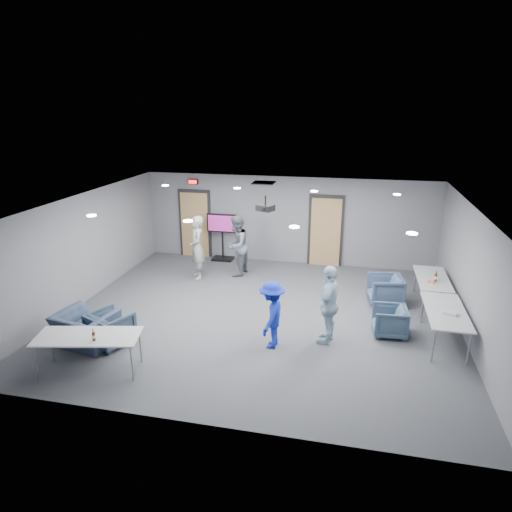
% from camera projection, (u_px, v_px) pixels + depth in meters
% --- Properties ---
extents(floor, '(9.00, 9.00, 0.00)m').
position_uv_depth(floor, '(260.00, 315.00, 10.82)').
color(floor, '#37393E').
rests_on(floor, ground).
extents(ceiling, '(9.00, 9.00, 0.00)m').
position_uv_depth(ceiling, '(260.00, 203.00, 9.96)').
color(ceiling, silver).
rests_on(ceiling, wall_back).
extents(wall_back, '(9.00, 0.02, 2.70)m').
position_uv_depth(wall_back, '(287.00, 220.00, 14.10)').
color(wall_back, slate).
rests_on(wall_back, floor).
extents(wall_front, '(9.00, 0.02, 2.70)m').
position_uv_depth(wall_front, '(203.00, 348.00, 6.68)').
color(wall_front, slate).
rests_on(wall_front, floor).
extents(wall_left, '(0.02, 8.00, 2.70)m').
position_uv_depth(wall_left, '(83.00, 249.00, 11.32)').
color(wall_left, slate).
rests_on(wall_left, floor).
extents(wall_right, '(0.02, 8.00, 2.70)m').
position_uv_depth(wall_right, '(472.00, 277.00, 9.46)').
color(wall_right, slate).
rests_on(wall_right, floor).
extents(door_left, '(1.06, 0.17, 2.24)m').
position_uv_depth(door_left, '(195.00, 224.00, 14.76)').
color(door_left, black).
rests_on(door_left, wall_back).
extents(door_right, '(1.06, 0.17, 2.24)m').
position_uv_depth(door_right, '(326.00, 232.00, 13.89)').
color(door_right, black).
rests_on(door_right, wall_back).
extents(exit_sign, '(0.32, 0.08, 0.16)m').
position_uv_depth(exit_sign, '(193.00, 182.00, 14.30)').
color(exit_sign, black).
rests_on(exit_sign, wall_back).
extents(hvac_diffuser, '(0.60, 0.60, 0.03)m').
position_uv_depth(hvac_diffuser, '(264.00, 183.00, 12.67)').
color(hvac_diffuser, black).
rests_on(hvac_diffuser, ceiling).
extents(downlights, '(6.18, 3.78, 0.02)m').
position_uv_depth(downlights, '(260.00, 204.00, 9.97)').
color(downlights, white).
rests_on(downlights, ceiling).
extents(person_a, '(0.70, 0.79, 1.82)m').
position_uv_depth(person_a, '(197.00, 248.00, 12.89)').
color(person_a, '#9B9D9A').
rests_on(person_a, floor).
extents(person_b, '(0.78, 0.95, 1.79)m').
position_uv_depth(person_b, '(237.00, 246.00, 13.12)').
color(person_b, slate).
rests_on(person_b, floor).
extents(person_c, '(0.58, 1.05, 1.69)m').
position_uv_depth(person_c, '(329.00, 304.00, 9.37)').
color(person_c, '#A9C7D9').
rests_on(person_c, floor).
extents(person_d, '(0.59, 0.95, 1.42)m').
position_uv_depth(person_d, '(272.00, 315.00, 9.22)').
color(person_d, '#1A2CA9').
rests_on(person_d, floor).
extents(chair_right_a, '(0.93, 0.91, 0.74)m').
position_uv_depth(chair_right_a, '(385.00, 290.00, 11.32)').
color(chair_right_a, '#3C4B68').
rests_on(chair_right_a, floor).
extents(chair_right_b, '(0.75, 0.73, 0.64)m').
position_uv_depth(chair_right_b, '(390.00, 321.00, 9.81)').
color(chair_right_b, '#384C61').
rests_on(chair_right_b, floor).
extents(chair_front_a, '(1.02, 1.03, 0.72)m').
position_uv_depth(chair_front_a, '(111.00, 328.00, 9.41)').
color(chair_front_a, '#334558').
rests_on(chair_front_a, floor).
extents(chair_front_b, '(1.27, 1.16, 0.73)m').
position_uv_depth(chair_front_b, '(86.00, 329.00, 9.37)').
color(chair_front_b, '#334058').
rests_on(chair_front_b, floor).
extents(table_right_a, '(0.74, 1.78, 0.73)m').
position_uv_depth(table_right_a, '(432.00, 280.00, 11.14)').
color(table_right_a, '#B6B9BB').
rests_on(table_right_a, floor).
extents(table_right_b, '(0.79, 1.90, 0.73)m').
position_uv_depth(table_right_b, '(446.00, 312.00, 9.38)').
color(table_right_b, '#B6B9BB').
rests_on(table_right_b, floor).
extents(table_front_left, '(2.00, 1.17, 0.73)m').
position_uv_depth(table_front_left, '(88.00, 338.00, 8.35)').
color(table_front_left, '#B6B9BB').
rests_on(table_front_left, floor).
extents(bottle_front, '(0.06, 0.06, 0.23)m').
position_uv_depth(bottle_front, '(94.00, 336.00, 8.15)').
color(bottle_front, '#58210F').
rests_on(bottle_front, table_front_left).
extents(bottle_right, '(0.07, 0.07, 0.27)m').
position_uv_depth(bottle_right, '(436.00, 277.00, 10.88)').
color(bottle_right, '#58210F').
rests_on(bottle_right, table_right_a).
extents(snack_box, '(0.19, 0.16, 0.04)m').
position_uv_depth(snack_box, '(431.00, 282.00, 10.81)').
color(snack_box, '#DC6037').
rests_on(snack_box, table_right_a).
extents(wrapper, '(0.28, 0.23, 0.06)m').
position_uv_depth(wrapper, '(450.00, 313.00, 9.18)').
color(wrapper, silver).
rests_on(wrapper, table_right_b).
extents(tv_stand, '(0.98, 0.47, 1.50)m').
position_uv_depth(tv_stand, '(222.00, 234.00, 14.43)').
color(tv_stand, black).
rests_on(tv_stand, floor).
extents(projector, '(0.46, 0.44, 0.36)m').
position_uv_depth(projector, '(265.00, 208.00, 10.92)').
color(projector, black).
rests_on(projector, ceiling).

